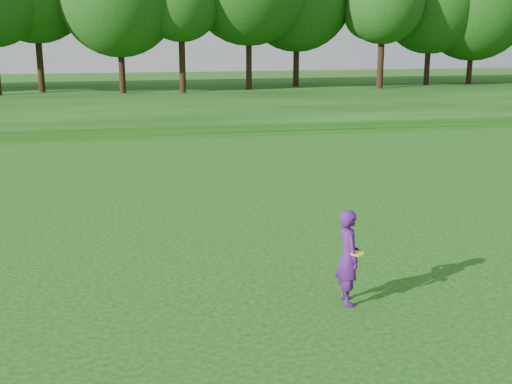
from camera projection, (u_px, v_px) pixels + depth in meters
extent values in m
plane|color=#14410C|center=(140.00, 293.00, 13.06)|extent=(140.00, 140.00, 0.00)
cube|color=#14410C|center=(126.00, 101.00, 45.27)|extent=(130.00, 30.00, 0.60)
cube|color=gray|center=(128.00, 136.00, 32.04)|extent=(130.00, 1.60, 0.04)
imported|color=#4F186E|center=(348.00, 257.00, 12.36)|extent=(0.48, 0.71, 1.89)
cylinder|color=yellow|center=(357.00, 254.00, 12.12)|extent=(0.27, 0.27, 0.03)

